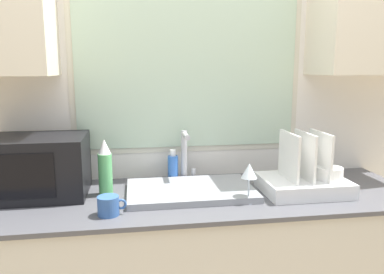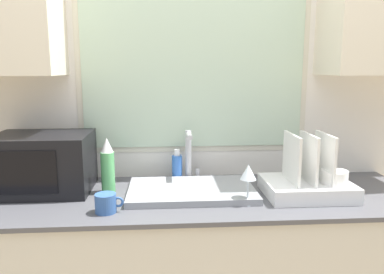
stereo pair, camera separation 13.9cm
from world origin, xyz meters
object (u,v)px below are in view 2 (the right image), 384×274
object	(u,v)px
soap_bottle	(177,167)
mug_near_sink	(106,203)
microwave	(43,163)
dish_rack	(309,182)
spray_bottle	(108,166)
faucet	(189,153)
wine_glass	(248,174)

from	to	relation	value
soap_bottle	mug_near_sink	bearing A→B (deg)	-125.58
microwave	dish_rack	xyz separation A→B (m)	(1.24, -0.16, -0.08)
spray_bottle	microwave	bearing A→B (deg)	172.26
faucet	microwave	xyz separation A→B (m)	(-0.71, -0.11, -0.01)
wine_glass	microwave	bearing A→B (deg)	165.20
dish_rack	wine_glass	size ratio (longest dim) A/B	2.20
faucet	wine_glass	xyz separation A→B (m)	(0.23, -0.36, -0.02)
soap_bottle	mug_near_sink	world-z (taller)	soap_bottle
dish_rack	spray_bottle	bearing A→B (deg)	172.91
soap_bottle	mug_near_sink	size ratio (longest dim) A/B	1.43
microwave	dish_rack	bearing A→B (deg)	-7.26
dish_rack	wine_glass	xyz separation A→B (m)	(-0.31, -0.09, 0.07)
microwave	spray_bottle	bearing A→B (deg)	-7.74
microwave	wine_glass	size ratio (longest dim) A/B	2.53
microwave	wine_glass	distance (m)	0.97
microwave	soap_bottle	size ratio (longest dim) A/B	2.67
microwave	soap_bottle	bearing A→B (deg)	11.08
soap_bottle	wine_glass	size ratio (longest dim) A/B	0.95
soap_bottle	spray_bottle	bearing A→B (deg)	-153.18
microwave	dish_rack	distance (m)	1.26
wine_glass	dish_rack	bearing A→B (deg)	16.20
dish_rack	wine_glass	distance (m)	0.33
wine_glass	soap_bottle	bearing A→B (deg)	128.18
dish_rack	mug_near_sink	bearing A→B (deg)	-171.11
soap_bottle	wine_glass	bearing A→B (deg)	-51.82
faucet	mug_near_sink	world-z (taller)	faucet
microwave	spray_bottle	xyz separation A→B (m)	(0.31, -0.04, -0.01)
microwave	wine_glass	bearing A→B (deg)	-14.80
wine_glass	faucet	bearing A→B (deg)	122.41
microwave	mug_near_sink	bearing A→B (deg)	-41.57
spray_bottle	soap_bottle	bearing A→B (deg)	26.82
faucet	microwave	size ratio (longest dim) A/B	0.59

